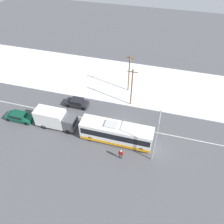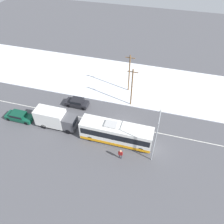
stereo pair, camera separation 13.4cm
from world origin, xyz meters
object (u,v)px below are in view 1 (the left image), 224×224
Objects in this scene: city_bus at (116,133)px; box_truck at (55,119)px; utility_pole_roadside at (132,87)px; parked_car_near_truck at (19,116)px; streetlamp at (157,134)px; sedan_car at (77,102)px; pedestrian_at_stop at (121,153)px; utility_pole_snowlot at (129,73)px.

city_bus reaches higher than box_truck.
utility_pole_roadside reaches higher than city_bus.
city_bus reaches higher than parked_car_near_truck.
utility_pole_roadside is (10.52, 8.55, 2.15)m from box_truck.
sedan_car is at bearing 153.35° from streetlamp.
sedan_car is (-8.82, 5.88, -0.86)m from city_bus.
sedan_car is at bearing 76.43° from box_truck.
streetlamp is at bearing 20.43° from pedestrian_at_stop.
box_truck is at bearing 164.03° from pedestrian_at_stop.
box_truck is 12.08m from pedestrian_at_stop.
pedestrian_at_stop is 0.24× the size of streetlamp.
box_truck is 5.82m from sedan_car.
utility_pole_snowlot is (-2.41, 15.85, 2.90)m from pedestrian_at_stop.
sedan_car is at bearing 36.25° from parked_car_near_truck.
streetlamp reaches higher than box_truck.
city_bus is 3.40m from pedestrian_at_stop.
city_bus is 13.07m from utility_pole_snowlot.
box_truck reaches higher than pedestrian_at_stop.
parked_car_near_truck is (-8.02, -5.88, -0.04)m from sedan_car.
box_truck is 0.87× the size of utility_pole_snowlot.
utility_pole_roadside is (9.17, 2.96, 3.08)m from sedan_car.
parked_car_near_truck is at bearing -179.99° from city_bus.
sedan_car is at bearing -138.47° from utility_pole_snowlot.
city_bus is 1.64× the size of box_truck.
pedestrian_at_stop is (1.44, -3.03, -0.57)m from city_bus.
utility_pole_roadside is at bearing 117.64° from streetlamp.
city_bus is at bearing 146.31° from sedan_car.
streetlamp reaches higher than city_bus.
city_bus is at bearing -92.32° from utility_pole_roadside.
streetlamp is at bearing -62.36° from utility_pole_roadside.
city_bus is 2.33× the size of parked_car_near_truck.
utility_pole_snowlot is at bearing 94.35° from city_bus.
city_bus reaches higher than sedan_car.
pedestrian_at_stop reaches higher than sedan_car.
streetlamp reaches higher than sedan_car.
streetlamp is at bearing -13.96° from city_bus.
city_bus is 2.64× the size of sedan_car.
streetlamp is (4.30, 1.60, 3.63)m from pedestrian_at_stop.
box_truck is 1.62× the size of sedan_car.
sedan_car is 16.74m from streetlamp.
streetlamp is at bearing -64.78° from utility_pole_snowlot.
streetlamp reaches higher than parked_car_near_truck.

